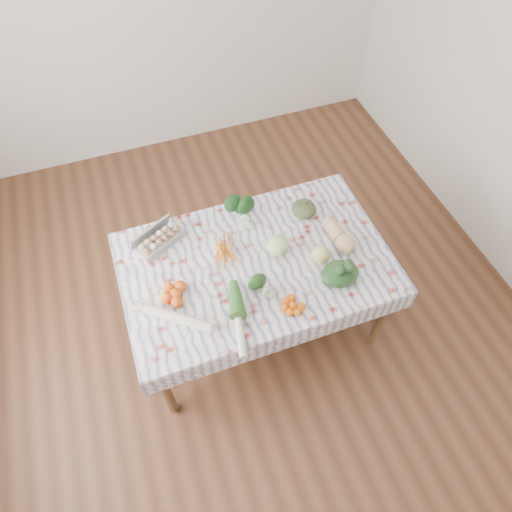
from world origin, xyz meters
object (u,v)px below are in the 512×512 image
dining_table (256,269)px  kabocha_squash (304,209)px  butternut_squash (339,235)px  grapefruit (320,255)px  egg_carton (160,241)px  cabbage (278,245)px

dining_table → kabocha_squash: (0.43, 0.26, 0.14)m
butternut_squash → grapefruit: bearing=-155.4°
butternut_squash → dining_table: bearing=172.7°
grapefruit → kabocha_squash: bearing=81.8°
dining_table → butternut_squash: size_ratio=5.82×
egg_carton → cabbage: 0.74m
egg_carton → butternut_squash: bearing=-46.0°
grapefruit → cabbage: bearing=146.4°
kabocha_squash → grapefruit: (-0.06, -0.38, 0.00)m
dining_table → kabocha_squash: kabocha_squash is taller
butternut_squash → cabbage: bearing=168.4°
egg_carton → dining_table: bearing=-59.7°
kabocha_squash → butternut_squash: bearing=-67.2°
dining_table → butternut_squash: bearing=-2.7°
kabocha_squash → butternut_squash: (0.12, -0.29, 0.01)m
dining_table → butternut_squash: 0.57m
butternut_squash → kabocha_squash: bearing=108.2°
grapefruit → butternut_squash: bearing=29.2°
dining_table → butternut_squash: (0.55, -0.03, 0.15)m
dining_table → egg_carton: size_ratio=5.14×
cabbage → butternut_squash: (0.40, -0.05, -0.00)m
grapefruit → dining_table: bearing=161.7°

